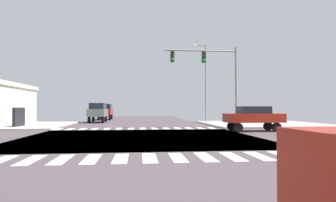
% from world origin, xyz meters
% --- Properties ---
extents(ground, '(90.00, 90.00, 0.05)m').
position_xyz_m(ground, '(0.00, 0.00, -0.03)').
color(ground, '#453B3F').
extents(sidewalk_corner_ne, '(12.00, 12.00, 0.14)m').
position_xyz_m(sidewalk_corner_ne, '(13.00, 12.00, 0.07)').
color(sidewalk_corner_ne, '#A09B91').
rests_on(sidewalk_corner_ne, ground).
extents(sidewalk_corner_nw, '(12.00, 12.00, 0.14)m').
position_xyz_m(sidewalk_corner_nw, '(-13.00, 12.00, 0.07)').
color(sidewalk_corner_nw, '#A49E98').
rests_on(sidewalk_corner_nw, ground).
extents(crosswalk_near, '(13.50, 2.00, 0.01)m').
position_xyz_m(crosswalk_near, '(-0.25, -7.30, 0.00)').
color(crosswalk_near, silver).
rests_on(crosswalk_near, ground).
extents(crosswalk_far, '(13.50, 2.00, 0.01)m').
position_xyz_m(crosswalk_far, '(-0.25, 7.30, 0.00)').
color(crosswalk_far, silver).
rests_on(crosswalk_far, ground).
extents(traffic_signal_mast, '(6.58, 0.55, 7.19)m').
position_xyz_m(traffic_signal_mast, '(6.07, 7.26, 5.30)').
color(traffic_signal_mast, gray).
rests_on(traffic_signal_mast, ground).
extents(street_lamp, '(1.78, 0.32, 9.33)m').
position_xyz_m(street_lamp, '(7.63, 16.09, 5.48)').
color(street_lamp, gray).
rests_on(street_lamp, ground).
extents(suv_nearside_1, '(1.96, 4.60, 2.34)m').
position_xyz_m(suv_nearside_1, '(-5.00, 26.39, 1.39)').
color(suv_nearside_1, black).
rests_on(suv_nearside_1, ground).
extents(sedan_queued_2, '(4.30, 1.80, 1.88)m').
position_xyz_m(sedan_queued_2, '(8.51, 3.50, 1.12)').
color(sedan_queued_2, black).
rests_on(sedan_queued_2, ground).
extents(suv_leading_2, '(1.96, 4.60, 2.34)m').
position_xyz_m(suv_leading_2, '(-5.00, 18.31, 1.39)').
color(suv_leading_2, black).
rests_on(suv_leading_2, ground).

